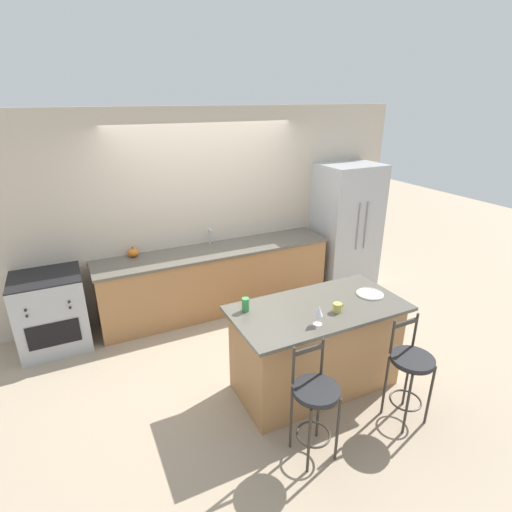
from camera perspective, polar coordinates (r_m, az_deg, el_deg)
name	(u,v)px	position (r m, az deg, el deg)	size (l,w,h in m)	color
ground_plane	(228,319)	(5.48, -4.03, -9.01)	(18.00, 18.00, 0.00)	tan
wall_back	(206,210)	(5.57, -7.18, 6.53)	(6.00, 0.07, 2.70)	beige
back_counter	(217,279)	(5.59, -5.64, -3.22)	(3.19, 0.69, 0.89)	#A87547
sink_faucet	(210,235)	(5.55, -6.60, 3.04)	(0.02, 0.13, 0.22)	#ADAFB5
kitchen_island	(316,347)	(4.16, 8.57, -12.70)	(1.71, 0.86, 0.93)	#A87547
refrigerator	(346,225)	(6.36, 12.70, 4.30)	(0.90, 0.75, 1.89)	#ADAFB5
oven_range	(52,311)	(5.30, -27.15, -7.06)	(0.75, 0.69, 0.92)	#ADAFB5
bar_stool_near	(315,400)	(3.42, 8.43, -19.74)	(0.38, 0.38, 1.02)	#332D28
bar_stool_far	(410,369)	(3.94, 21.16, -14.80)	(0.38, 0.38, 1.02)	#332D28
dinner_plate	(370,294)	(4.25, 15.96, -5.21)	(0.28, 0.28, 0.02)	beige
wine_glass	(319,311)	(3.57, 8.92, -7.77)	(0.08, 0.08, 0.19)	white
coffee_mug	(338,307)	(3.85, 11.57, -7.21)	(0.11, 0.09, 0.09)	#C1B251
tumbler_cup	(246,305)	(3.77, -1.50, -6.95)	(0.07, 0.07, 0.13)	#3D934C
pumpkin_decoration	(133,252)	(5.35, -17.14, 0.48)	(0.14, 0.14, 0.13)	orange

